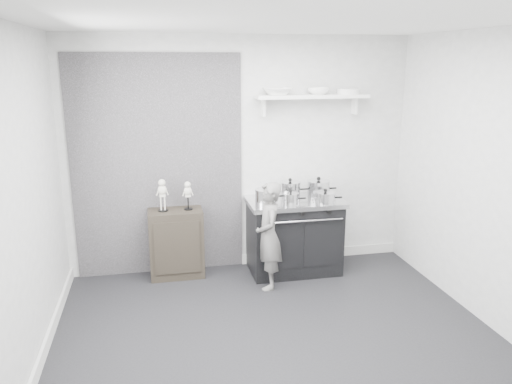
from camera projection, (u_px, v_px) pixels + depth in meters
ground at (278, 341)px, 4.43m from camera, size 4.00×4.00×0.00m
room_shell at (266, 157)px, 4.13m from camera, size 4.02×3.62×2.71m
wall_shelf at (312, 97)px, 5.66m from camera, size 1.30×0.26×0.24m
stove at (294, 235)px, 5.82m from camera, size 1.08×0.68×0.87m
side_cabinet at (176, 243)px, 5.69m from camera, size 0.61×0.35×0.79m
child at (269, 236)px, 5.36m from camera, size 0.32×0.45×1.18m
pot_front_left at (266, 196)px, 5.55m from camera, size 0.33×0.24×0.20m
pot_back_left at (290, 189)px, 5.80m from camera, size 0.33×0.24×0.23m
pot_back_right at (318, 188)px, 5.84m from camera, size 0.36×0.27×0.23m
pot_front_right at (325, 197)px, 5.56m from camera, size 0.31×0.22×0.17m
pot_front_center at (291, 198)px, 5.54m from camera, size 0.27×0.18×0.15m
skeleton_full at (162, 193)px, 5.51m from camera, size 0.12×0.08×0.42m
skeleton_torso at (188, 194)px, 5.57m from camera, size 0.10×0.07×0.37m
bowl_large at (277, 91)px, 5.55m from camera, size 0.33×0.33×0.08m
bowl_small at (319, 91)px, 5.65m from camera, size 0.25×0.25×0.08m
plate_stack at (348, 91)px, 5.72m from camera, size 0.27×0.27×0.06m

